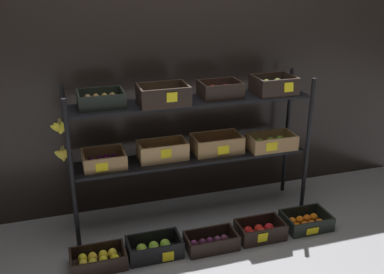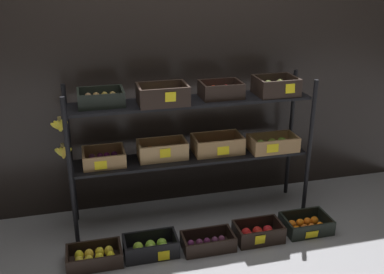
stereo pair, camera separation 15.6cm
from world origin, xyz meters
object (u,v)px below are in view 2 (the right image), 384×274
(crate_ground_apple_red, at_px, (258,233))
(display_rack, at_px, (191,128))
(crate_ground_lemon, at_px, (94,257))
(crate_ground_apple_green, at_px, (151,248))
(crate_ground_tangerine, at_px, (306,225))
(crate_ground_plum, at_px, (208,243))

(crate_ground_apple_red, bearing_deg, display_rack, 130.91)
(crate_ground_lemon, bearing_deg, crate_ground_apple_green, 0.94)
(crate_ground_tangerine, bearing_deg, crate_ground_plum, -177.38)
(crate_ground_apple_red, xyz_separation_m, crate_ground_tangerine, (0.39, 0.02, -0.01))
(crate_ground_plum, xyz_separation_m, crate_ground_apple_red, (0.38, 0.01, 0.01))
(crate_ground_apple_green, height_order, crate_ground_plum, crate_ground_apple_green)
(display_rack, height_order, crate_ground_tangerine, display_rack)
(crate_ground_apple_green, distance_m, crate_ground_tangerine, 1.18)
(crate_ground_plum, height_order, crate_ground_apple_red, crate_ground_apple_red)
(crate_ground_lemon, distance_m, crate_ground_apple_red, 1.17)
(crate_ground_plum, xyz_separation_m, crate_ground_tangerine, (0.78, 0.04, 0.00))
(crate_ground_lemon, bearing_deg, display_rack, 29.01)
(crate_ground_lemon, height_order, crate_ground_apple_red, crate_ground_apple_red)
(display_rack, relative_size, crate_ground_apple_red, 5.61)
(crate_ground_plum, distance_m, crate_ground_tangerine, 0.78)
(display_rack, distance_m, crate_ground_apple_red, 0.91)
(crate_ground_tangerine, bearing_deg, crate_ground_apple_red, -176.53)
(crate_ground_apple_red, bearing_deg, crate_ground_apple_green, 178.42)
(crate_ground_lemon, height_order, crate_ground_plum, same)
(crate_ground_tangerine, bearing_deg, display_rack, 151.52)
(display_rack, distance_m, crate_ground_plum, 0.84)
(crate_ground_lemon, relative_size, crate_ground_apple_red, 1.07)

